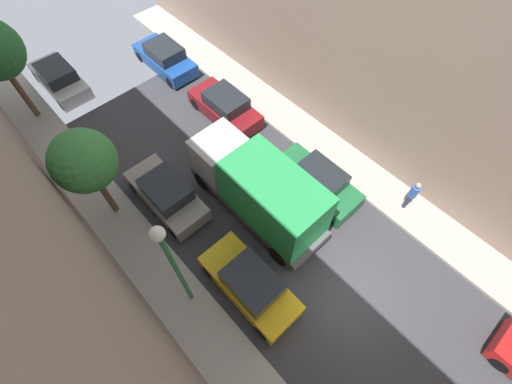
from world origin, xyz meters
name	(u,v)px	position (x,y,z in m)	size (l,w,h in m)	color
ground	(347,294)	(0.00, 0.00, 0.00)	(32.00, 32.00, 0.00)	#38383D
sidewalk_right	(419,217)	(5.00, 0.00, 0.07)	(2.00, 44.00, 0.15)	#A8A399
parked_car_left_2	(250,284)	(-2.70, 2.69, 0.72)	(1.78, 4.20, 1.57)	gold
parked_car_left_3	(167,194)	(-2.70, 8.22, 0.72)	(1.78, 4.20, 1.57)	gray
parked_car_left_4	(59,79)	(-2.70, 18.60, 0.72)	(1.78, 4.20, 1.57)	silver
parked_car_right_2	(317,182)	(2.70, 4.15, 0.72)	(1.78, 4.20, 1.57)	#1E6638
parked_car_right_3	(225,107)	(2.70, 10.61, 0.72)	(1.78, 4.20, 1.57)	maroon
parked_car_right_4	(165,58)	(2.70, 16.09, 0.72)	(1.78, 4.20, 1.57)	#194799
delivery_truck	(260,190)	(0.00, 5.07, 1.79)	(2.26, 6.60, 3.38)	#4C4C51
pedestrian	(412,194)	(5.03, 0.78, 1.07)	(0.40, 0.36, 1.72)	#2D334C
street_tree_0	(84,162)	(-4.71, 9.51, 3.66)	(2.44, 2.44, 4.76)	brown
lamp_post	(172,260)	(-4.60, 4.04, 3.98)	(0.44, 0.44, 5.86)	#26723F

